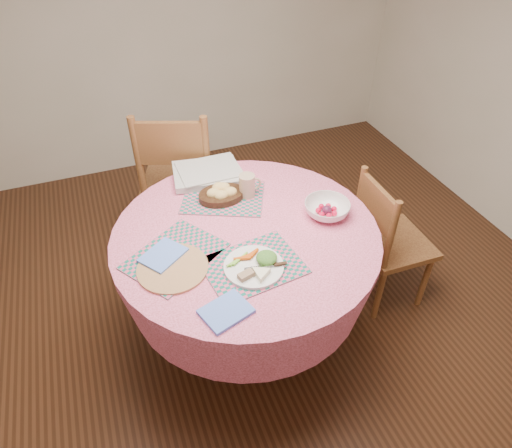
{
  "coord_description": "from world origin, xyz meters",
  "views": [
    {
      "loc": [
        -0.53,
        -1.51,
        2.11
      ],
      "look_at": [
        0.05,
        0.0,
        0.78
      ],
      "focal_mm": 32.0,
      "sensor_mm": 36.0,
      "label": 1
    }
  ],
  "objects_px": {
    "dinner_plate": "(256,266)",
    "bread_bowl": "(221,193)",
    "dining_table": "(246,262)",
    "chair_right": "(387,239)",
    "chair_back": "(180,178)",
    "fruit_bowl": "(327,209)",
    "wicker_trivet": "(173,268)",
    "latte_mug": "(248,185)"
  },
  "relations": [
    {
      "from": "chair_back",
      "to": "fruit_bowl",
      "type": "height_order",
      "value": "chair_back"
    },
    {
      "from": "chair_back",
      "to": "latte_mug",
      "type": "height_order",
      "value": "chair_back"
    },
    {
      "from": "dining_table",
      "to": "chair_back",
      "type": "height_order",
      "value": "chair_back"
    },
    {
      "from": "chair_right",
      "to": "latte_mug",
      "type": "bearing_deg",
      "value": 71.99
    },
    {
      "from": "chair_right",
      "to": "latte_mug",
      "type": "distance_m",
      "value": 0.86
    },
    {
      "from": "dining_table",
      "to": "latte_mug",
      "type": "relative_size",
      "value": 10.52
    },
    {
      "from": "chair_right",
      "to": "latte_mug",
      "type": "xyz_separation_m",
      "value": [
        -0.73,
        0.26,
        0.38
      ]
    },
    {
      "from": "chair_right",
      "to": "wicker_trivet",
      "type": "relative_size",
      "value": 2.8
    },
    {
      "from": "dining_table",
      "to": "dinner_plate",
      "type": "relative_size",
      "value": 4.87
    },
    {
      "from": "dining_table",
      "to": "fruit_bowl",
      "type": "relative_size",
      "value": 4.95
    },
    {
      "from": "bread_bowl",
      "to": "latte_mug",
      "type": "distance_m",
      "value": 0.14
    },
    {
      "from": "dinner_plate",
      "to": "chair_right",
      "type": "bearing_deg",
      "value": 15.64
    },
    {
      "from": "dining_table",
      "to": "dinner_plate",
      "type": "height_order",
      "value": "dinner_plate"
    },
    {
      "from": "bread_bowl",
      "to": "latte_mug",
      "type": "bearing_deg",
      "value": -10.27
    },
    {
      "from": "fruit_bowl",
      "to": "bread_bowl",
      "type": "bearing_deg",
      "value": 145.11
    },
    {
      "from": "wicker_trivet",
      "to": "dinner_plate",
      "type": "relative_size",
      "value": 1.18
    },
    {
      "from": "dinner_plate",
      "to": "latte_mug",
      "type": "xyz_separation_m",
      "value": [
        0.15,
        0.5,
        0.04
      ]
    },
    {
      "from": "dinner_plate",
      "to": "latte_mug",
      "type": "relative_size",
      "value": 2.16
    },
    {
      "from": "dining_table",
      "to": "wicker_trivet",
      "type": "xyz_separation_m",
      "value": [
        -0.37,
        -0.12,
        0.2
      ]
    },
    {
      "from": "chair_back",
      "to": "bread_bowl",
      "type": "distance_m",
      "value": 0.65
    },
    {
      "from": "dinner_plate",
      "to": "bread_bowl",
      "type": "bearing_deg",
      "value": 88.23
    },
    {
      "from": "dinner_plate",
      "to": "fruit_bowl",
      "type": "distance_m",
      "value": 0.5
    },
    {
      "from": "wicker_trivet",
      "to": "fruit_bowl",
      "type": "height_order",
      "value": "fruit_bowl"
    },
    {
      "from": "fruit_bowl",
      "to": "chair_right",
      "type": "bearing_deg",
      "value": 2.72
    },
    {
      "from": "bread_bowl",
      "to": "latte_mug",
      "type": "height_order",
      "value": "latte_mug"
    },
    {
      "from": "wicker_trivet",
      "to": "chair_back",
      "type": "bearing_deg",
      "value": 76.06
    },
    {
      "from": "dinner_plate",
      "to": "chair_back",
      "type": "bearing_deg",
      "value": 94.15
    },
    {
      "from": "chair_right",
      "to": "fruit_bowl",
      "type": "distance_m",
      "value": 0.55
    },
    {
      "from": "dinner_plate",
      "to": "bread_bowl",
      "type": "xyz_separation_m",
      "value": [
        0.02,
        0.53,
        0.01
      ]
    },
    {
      "from": "dinner_plate",
      "to": "dining_table",
      "type": "bearing_deg",
      "value": 79.88
    },
    {
      "from": "wicker_trivet",
      "to": "fruit_bowl",
      "type": "bearing_deg",
      "value": 7.24
    },
    {
      "from": "bread_bowl",
      "to": "chair_right",
      "type": "bearing_deg",
      "value": -18.14
    },
    {
      "from": "chair_right",
      "to": "dinner_plate",
      "type": "distance_m",
      "value": 0.97
    },
    {
      "from": "wicker_trivet",
      "to": "bread_bowl",
      "type": "xyz_separation_m",
      "value": [
        0.34,
        0.4,
        0.03
      ]
    },
    {
      "from": "chair_back",
      "to": "latte_mug",
      "type": "relative_size",
      "value": 8.64
    },
    {
      "from": "dining_table",
      "to": "dinner_plate",
      "type": "xyz_separation_m",
      "value": [
        -0.04,
        -0.24,
        0.22
      ]
    },
    {
      "from": "chair_back",
      "to": "dinner_plate",
      "type": "relative_size",
      "value": 4.0
    },
    {
      "from": "bread_bowl",
      "to": "chair_back",
      "type": "bearing_deg",
      "value": 99.4
    },
    {
      "from": "chair_right",
      "to": "chair_back",
      "type": "xyz_separation_m",
      "value": [
        -0.96,
        0.87,
        0.09
      ]
    },
    {
      "from": "dining_table",
      "to": "chair_back",
      "type": "bearing_deg",
      "value": 98.17
    },
    {
      "from": "dining_table",
      "to": "chair_right",
      "type": "height_order",
      "value": "chair_right"
    },
    {
      "from": "dining_table",
      "to": "bread_bowl",
      "type": "relative_size",
      "value": 5.39
    }
  ]
}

